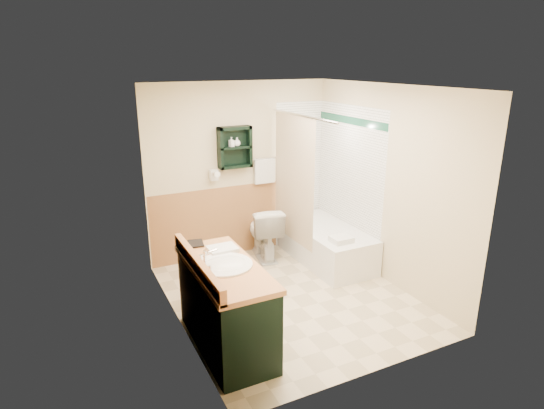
{
  "coord_description": "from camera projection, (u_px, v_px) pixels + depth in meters",
  "views": [
    {
      "loc": [
        -2.28,
        -4.16,
        2.66
      ],
      "look_at": [
        -0.14,
        0.2,
        1.11
      ],
      "focal_mm": 30.0,
      "sensor_mm": 36.0,
      "label": 1
    }
  ],
  "objects": [
    {
      "name": "floor",
      "position": [
        290.0,
        297.0,
        5.32
      ],
      "size": [
        3.0,
        3.0,
        0.0
      ],
      "primitive_type": "plane",
      "color": "beige",
      "rests_on": "ground"
    },
    {
      "name": "back_wall",
      "position": [
        239.0,
        170.0,
        6.26
      ],
      "size": [
        2.6,
        0.04,
        2.4
      ],
      "primitive_type": "cube",
      "color": "beige",
      "rests_on": "ground"
    },
    {
      "name": "left_wall",
      "position": [
        172.0,
        217.0,
        4.4
      ],
      "size": [
        0.04,
        3.0,
        2.4
      ],
      "primitive_type": "cube",
      "color": "beige",
      "rests_on": "ground"
    },
    {
      "name": "right_wall",
      "position": [
        387.0,
        185.0,
        5.51
      ],
      "size": [
        0.04,
        3.0,
        2.4
      ],
      "primitive_type": "cube",
      "color": "beige",
      "rests_on": "ground"
    },
    {
      "name": "ceiling",
      "position": [
        293.0,
        84.0,
        4.58
      ],
      "size": [
        2.6,
        3.0,
        0.04
      ],
      "primitive_type": "cube",
      "color": "white",
      "rests_on": "back_wall"
    },
    {
      "name": "wainscot_left",
      "position": [
        180.0,
        281.0,
        4.63
      ],
      "size": [
        2.98,
        2.98,
        1.0
      ],
      "primitive_type": null,
      "color": "#B17E48",
      "rests_on": "left_wall"
    },
    {
      "name": "wainscot_back",
      "position": [
        241.0,
        219.0,
        6.44
      ],
      "size": [
        2.58,
        2.58,
        1.0
      ],
      "primitive_type": null,
      "color": "#B17E48",
      "rests_on": "back_wall"
    },
    {
      "name": "mirror_frame",
      "position": [
        192.0,
        202.0,
        3.86
      ],
      "size": [
        1.3,
        1.3,
        1.0
      ],
      "primitive_type": null,
      "color": "brown",
      "rests_on": "left_wall"
    },
    {
      "name": "mirror_glass",
      "position": [
        193.0,
        202.0,
        3.86
      ],
      "size": [
        1.2,
        1.2,
        0.9
      ],
      "primitive_type": null,
      "color": "white",
      "rests_on": "left_wall"
    },
    {
      "name": "tile_right",
      "position": [
        348.0,
        183.0,
        6.18
      ],
      "size": [
        1.5,
        1.5,
        2.1
      ],
      "primitive_type": null,
      "color": "white",
      "rests_on": "right_wall"
    },
    {
      "name": "tile_back",
      "position": [
        305.0,
        174.0,
        6.69
      ],
      "size": [
        0.95,
        0.95,
        2.1
      ],
      "primitive_type": null,
      "color": "white",
      "rests_on": "back_wall"
    },
    {
      "name": "tile_accent",
      "position": [
        351.0,
        121.0,
        5.92
      ],
      "size": [
        1.5,
        1.5,
        0.1
      ],
      "primitive_type": null,
      "color": "#154A34",
      "rests_on": "right_wall"
    },
    {
      "name": "wall_shelf",
      "position": [
        235.0,
        147.0,
        6.01
      ],
      "size": [
        0.45,
        0.15,
        0.55
      ],
      "primitive_type": "cube",
      "color": "black",
      "rests_on": "back_wall"
    },
    {
      "name": "hair_dryer",
      "position": [
        214.0,
        175.0,
        6.01
      ],
      "size": [
        0.1,
        0.24,
        0.18
      ],
      "primitive_type": null,
      "color": "silver",
      "rests_on": "back_wall"
    },
    {
      "name": "towel_bar",
      "position": [
        264.0,
        158.0,
        6.3
      ],
      "size": [
        0.4,
        0.06,
        0.4
      ],
      "primitive_type": null,
      "color": "silver",
      "rests_on": "back_wall"
    },
    {
      "name": "curtain_rod",
      "position": [
        301.0,
        116.0,
        5.58
      ],
      "size": [
        0.03,
        1.6,
        0.03
      ],
      "primitive_type": "cylinder",
      "rotation": [
        1.57,
        0.0,
        0.0
      ],
      "color": "silver",
      "rests_on": "back_wall"
    },
    {
      "name": "shower_curtain",
      "position": [
        294.0,
        179.0,
        5.98
      ],
      "size": [
        1.05,
        1.05,
        1.7
      ],
      "primitive_type": null,
      "color": "#C4B394",
      "rests_on": "curtain_rod"
    },
    {
      "name": "vanity",
      "position": [
        226.0,
        306.0,
        4.31
      ],
      "size": [
        0.59,
        1.34,
        0.85
      ],
      "primitive_type": "cube",
      "color": "black",
      "rests_on": "ground"
    },
    {
      "name": "bathtub",
      "position": [
        326.0,
        244.0,
        6.23
      ],
      "size": [
        0.72,
        1.5,
        0.48
      ],
      "primitive_type": "cube",
      "color": "white",
      "rests_on": "ground"
    },
    {
      "name": "toilet",
      "position": [
        264.0,
        232.0,
        6.31
      ],
      "size": [
        0.55,
        0.81,
        0.74
      ],
      "primitive_type": "imported",
      "rotation": [
        0.0,
        0.0,
        2.96
      ],
      "color": "white",
      "rests_on": "ground"
    },
    {
      "name": "counter_towel",
      "position": [
        222.0,
        249.0,
        4.5
      ],
      "size": [
        0.28,
        0.22,
        0.04
      ],
      "primitive_type": "cube",
      "color": "silver",
      "rests_on": "vanity"
    },
    {
      "name": "vanity_book",
      "position": [
        188.0,
        236.0,
        4.6
      ],
      "size": [
        0.15,
        0.04,
        0.2
      ],
      "primitive_type": "imported",
      "rotation": [
        0.0,
        0.0,
        -0.17
      ],
      "color": "black",
      "rests_on": "vanity"
    },
    {
      "name": "tub_towel",
      "position": [
        341.0,
        239.0,
        5.67
      ],
      "size": [
        0.26,
        0.21,
        0.07
      ],
      "primitive_type": "cube",
      "color": "silver",
      "rests_on": "bathtub"
    },
    {
      "name": "soap_bottle_a",
      "position": [
        232.0,
        144.0,
        5.97
      ],
      "size": [
        0.1,
        0.14,
        0.06
      ],
      "primitive_type": "imported",
      "rotation": [
        0.0,
        0.0,
        0.35
      ],
      "color": "white",
      "rests_on": "wall_shelf"
    },
    {
      "name": "soap_bottle_b",
      "position": [
        237.0,
        143.0,
        6.0
      ],
      "size": [
        0.13,
        0.14,
        0.09
      ],
      "primitive_type": "imported",
      "rotation": [
        0.0,
        0.0,
        0.41
      ],
      "color": "white",
      "rests_on": "wall_shelf"
    }
  ]
}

